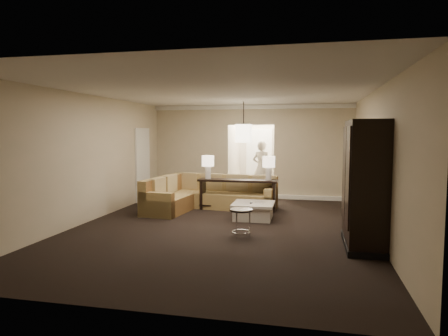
% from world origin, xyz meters
% --- Properties ---
extents(ground, '(8.00, 8.00, 0.00)m').
position_xyz_m(ground, '(0.00, 0.00, 0.00)').
color(ground, black).
rests_on(ground, ground).
extents(wall_back, '(6.00, 0.04, 2.80)m').
position_xyz_m(wall_back, '(0.00, 4.00, 1.40)').
color(wall_back, '#BCB08E').
rests_on(wall_back, ground).
extents(wall_front, '(6.00, 0.04, 2.80)m').
position_xyz_m(wall_front, '(0.00, -4.00, 1.40)').
color(wall_front, '#BCB08E').
rests_on(wall_front, ground).
extents(wall_left, '(0.04, 8.00, 2.80)m').
position_xyz_m(wall_left, '(-3.00, 0.00, 1.40)').
color(wall_left, '#BCB08E').
rests_on(wall_left, ground).
extents(wall_right, '(0.04, 8.00, 2.80)m').
position_xyz_m(wall_right, '(3.00, 0.00, 1.40)').
color(wall_right, '#BCB08E').
rests_on(wall_right, ground).
extents(ceiling, '(6.00, 8.00, 0.02)m').
position_xyz_m(ceiling, '(0.00, 0.00, 2.80)').
color(ceiling, silver).
rests_on(ceiling, wall_back).
extents(crown_molding, '(6.00, 0.10, 0.12)m').
position_xyz_m(crown_molding, '(0.00, 3.95, 2.73)').
color(crown_molding, white).
rests_on(crown_molding, wall_back).
extents(baseboard, '(6.00, 0.10, 0.12)m').
position_xyz_m(baseboard, '(0.00, 3.95, 0.06)').
color(baseboard, white).
rests_on(baseboard, ground).
extents(side_door, '(0.05, 0.90, 2.10)m').
position_xyz_m(side_door, '(-2.97, 2.80, 1.05)').
color(side_door, white).
rests_on(side_door, ground).
extents(foyer, '(1.44, 2.02, 2.80)m').
position_xyz_m(foyer, '(0.00, 5.34, 1.30)').
color(foyer, beige).
rests_on(foyer, ground).
extents(sectional_sofa, '(3.09, 2.38, 0.86)m').
position_xyz_m(sectional_sofa, '(-0.89, 1.92, 0.34)').
color(sectional_sofa, brown).
rests_on(sectional_sofa, ground).
extents(coffee_table, '(0.94, 0.94, 0.39)m').
position_xyz_m(coffee_table, '(0.53, 1.00, 0.19)').
color(coffee_table, white).
rests_on(coffee_table, ground).
extents(console_table, '(2.03, 0.49, 0.78)m').
position_xyz_m(console_table, '(-0.02, 2.00, 0.47)').
color(console_table, black).
rests_on(console_table, ground).
extents(armoire, '(0.65, 1.51, 2.17)m').
position_xyz_m(armoire, '(2.69, -0.80, 1.04)').
color(armoire, black).
rests_on(armoire, ground).
extents(drink_table, '(0.43, 0.43, 0.53)m').
position_xyz_m(drink_table, '(0.52, -0.63, 0.38)').
color(drink_table, black).
rests_on(drink_table, ground).
extents(table_lamp_left, '(0.31, 0.31, 0.60)m').
position_xyz_m(table_lamp_left, '(-0.81, 1.99, 1.18)').
color(table_lamp_left, white).
rests_on(table_lamp_left, console_table).
extents(table_lamp_right, '(0.31, 0.31, 0.60)m').
position_xyz_m(table_lamp_right, '(0.76, 2.01, 1.18)').
color(table_lamp_right, white).
rests_on(table_lamp_right, console_table).
extents(pendant_light, '(0.38, 0.38, 1.09)m').
position_xyz_m(pendant_light, '(0.00, 2.70, 1.95)').
color(pendant_light, black).
rests_on(pendant_light, ceiling).
extents(person, '(0.79, 0.64, 1.90)m').
position_xyz_m(person, '(0.25, 4.71, 0.95)').
color(person, beige).
rests_on(person, ground).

